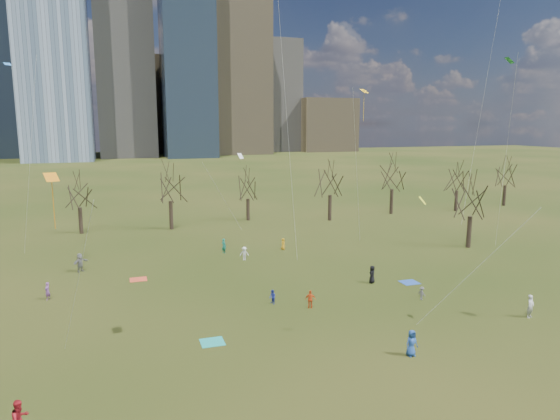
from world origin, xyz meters
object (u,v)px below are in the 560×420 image
object	(u,v)px
blanket_teal	(212,342)
person_1	(530,306)
person_0	(412,343)
person_4	(310,299)
person_2	(20,419)
blanket_navy	(409,282)
blanket_crimson	(138,279)

from	to	relation	value
blanket_teal	person_1	size ratio (longest dim) A/B	0.88
person_0	person_4	distance (m)	10.33
person_1	person_4	world-z (taller)	person_1
blanket_teal	person_4	bearing A→B (deg)	23.76
person_2	person_4	xyz separation A→B (m)	(19.37, 11.47, -0.22)
blanket_teal	blanket_navy	bearing A→B (deg)	19.48
blanket_navy	person_2	xyz separation A→B (m)	(-30.72, -14.73, 0.96)
blanket_crimson	person_0	bearing A→B (deg)	-54.07
blanket_navy	person_1	world-z (taller)	person_1
person_1	person_4	xyz separation A→B (m)	(-15.42, 7.12, -0.15)
blanket_crimson	person_2	distance (m)	24.57
blanket_teal	person_4	world-z (taller)	person_4
person_2	person_4	world-z (taller)	person_2
blanket_navy	person_2	distance (m)	34.08
person_2	person_4	bearing A→B (deg)	-19.63
person_4	person_2	bearing A→B (deg)	50.70
person_0	person_1	xyz separation A→B (m)	(12.34, 2.75, 0.03)
blanket_crimson	person_1	world-z (taller)	person_1
person_0	person_2	bearing A→B (deg)	179.12
person_1	person_0	bearing A→B (deg)	175.30
blanket_crimson	person_4	distance (m)	17.81
blanket_navy	blanket_crimson	distance (m)	25.88
person_2	person_0	bearing A→B (deg)	-46.18
blanket_crimson	person_0	world-z (taller)	person_0
blanket_teal	person_2	xyz separation A→B (m)	(-10.60, -7.61, 0.96)
blanket_crimson	person_2	world-z (taller)	person_2
person_2	blanket_navy	bearing A→B (deg)	-24.65
blanket_navy	person_2	bearing A→B (deg)	-154.38
blanket_teal	blanket_crimson	xyz separation A→B (m)	(-4.17, 16.08, 0.00)
blanket_crimson	person_2	size ratio (longest dim) A/B	0.82
blanket_teal	person_2	distance (m)	13.09
person_0	blanket_navy	bearing A→B (deg)	52.78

